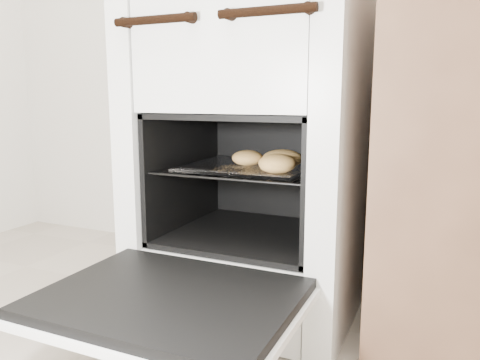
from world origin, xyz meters
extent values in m
cube|color=white|center=(-0.05, 1.16, 0.49)|extent=(0.64, 0.68, 0.98)
cylinder|color=black|center=(-0.20, 0.80, 0.85)|extent=(0.23, 0.02, 0.02)
cylinder|color=black|center=(0.10, 0.80, 0.85)|extent=(0.23, 0.02, 0.02)
cube|color=black|center=(-0.05, 0.61, 0.22)|extent=(0.55, 0.42, 0.03)
cube|color=white|center=(-0.05, 0.61, 0.20)|extent=(0.57, 0.45, 0.02)
cylinder|color=black|center=(-0.28, 1.08, 0.45)|extent=(0.01, 0.45, 0.01)
cylinder|color=black|center=(0.18, 1.08, 0.45)|extent=(0.01, 0.45, 0.01)
cylinder|color=black|center=(-0.05, 0.86, 0.45)|extent=(0.46, 0.01, 0.01)
cylinder|color=black|center=(-0.05, 1.29, 0.45)|extent=(0.46, 0.01, 0.01)
cylinder|color=black|center=(-0.24, 1.08, 0.45)|extent=(0.01, 0.42, 0.01)
cylinder|color=black|center=(-0.18, 1.08, 0.45)|extent=(0.01, 0.42, 0.01)
cylinder|color=black|center=(-0.11, 1.08, 0.45)|extent=(0.01, 0.42, 0.01)
cylinder|color=black|center=(-0.05, 1.08, 0.45)|extent=(0.01, 0.42, 0.01)
cylinder|color=black|center=(0.01, 1.08, 0.45)|extent=(0.01, 0.42, 0.01)
cylinder|color=black|center=(0.08, 1.08, 0.45)|extent=(0.01, 0.42, 0.01)
cylinder|color=black|center=(0.14, 1.08, 0.45)|extent=(0.01, 0.42, 0.01)
cube|color=white|center=(-0.05, 1.05, 0.45)|extent=(0.36, 0.32, 0.01)
ellipsoid|color=#DEA859|center=(0.07, 0.95, 0.48)|extent=(0.13, 0.13, 0.04)
ellipsoid|color=#DEA859|center=(0.06, 1.05, 0.48)|extent=(0.13, 0.13, 0.05)
ellipsoid|color=#DEA859|center=(0.07, 0.96, 0.48)|extent=(0.11, 0.11, 0.05)
ellipsoid|color=#DEA859|center=(-0.05, 1.05, 0.48)|extent=(0.12, 0.12, 0.05)
camera|label=1|loc=(0.49, -0.22, 0.66)|focal=35.00mm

